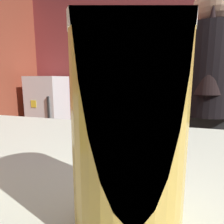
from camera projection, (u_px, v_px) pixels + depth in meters
wall_back at (169, 67)px, 3.20m from camera, size 5.20×0.10×2.70m
prep_counter at (204, 157)px, 1.75m from camera, size 2.10×0.60×0.90m
back_shelf at (154, 116)px, 3.12m from camera, size 0.75×0.36×1.13m
mini_fridge at (48, 110)px, 3.47m from camera, size 0.58×0.58×1.20m
bartender at (204, 105)px, 1.26m from camera, size 0.45×0.53×1.70m
mixing_bowl at (159, 104)px, 1.73m from camera, size 0.18×0.18×0.05m
pint_glass_near at (123, 128)px, 0.13m from camera, size 0.08×0.08×0.14m
bottle_soy at (166, 76)px, 3.06m from camera, size 0.06×0.06×0.17m
bottle_hot_sauce at (149, 75)px, 2.96m from camera, size 0.05×0.05×0.22m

